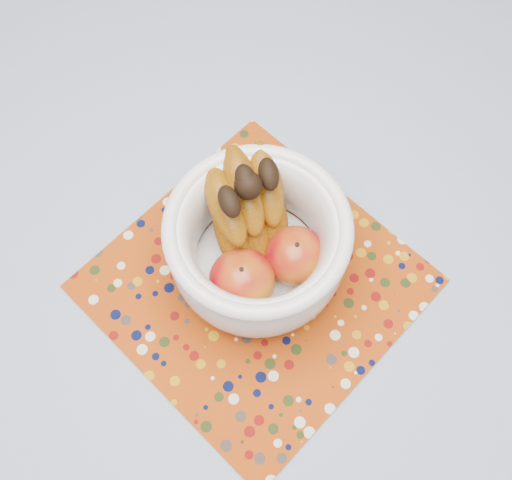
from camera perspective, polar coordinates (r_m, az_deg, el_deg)
table at (r=0.87m, az=-6.58°, el=-2.08°), size 1.20×1.20×0.75m
tablecloth at (r=0.79m, az=-7.20°, el=0.07°), size 1.32×1.32×0.01m
placemat at (r=0.75m, az=-0.06°, el=-4.16°), size 0.46×0.46×0.00m
fruit_bowl at (r=0.69m, az=0.08°, el=0.32°), size 0.21×0.22×0.17m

